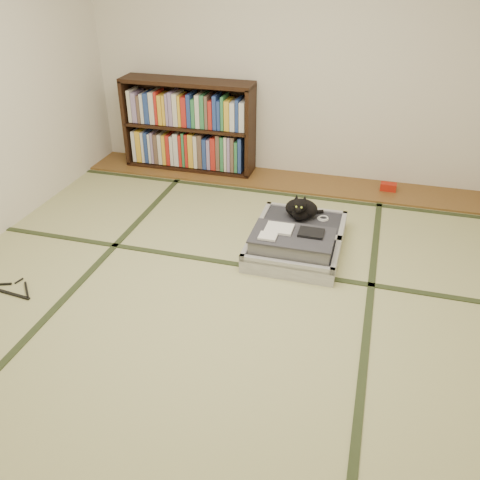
# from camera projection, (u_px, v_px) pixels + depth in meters

# --- Properties ---
(floor) EXTENTS (4.50, 4.50, 0.00)m
(floor) POSITION_uv_depth(u_px,v_px,m) (219.00, 295.00, 3.48)
(floor) COLOR #C3BE82
(floor) RESTS_ON ground
(wood_strip) EXTENTS (4.00, 0.50, 0.02)m
(wood_strip) POSITION_uv_depth(u_px,v_px,m) (279.00, 180.00, 5.14)
(wood_strip) COLOR brown
(wood_strip) RESTS_ON ground
(red_item) EXTENTS (0.15, 0.09, 0.07)m
(red_item) POSITION_uv_depth(u_px,v_px,m) (388.00, 187.00, 4.89)
(red_item) COLOR #AB1D0D
(red_item) RESTS_ON wood_strip
(room_shell) EXTENTS (4.50, 4.50, 4.50)m
(room_shell) POSITION_uv_depth(u_px,v_px,m) (214.00, 77.00, 2.74)
(room_shell) COLOR white
(room_shell) RESTS_ON ground
(tatami_borders) EXTENTS (4.00, 4.50, 0.01)m
(tatami_borders) POSITION_uv_depth(u_px,v_px,m) (239.00, 258.00, 3.89)
(tatami_borders) COLOR #2D381E
(tatami_borders) RESTS_ON ground
(bookcase) EXTENTS (1.35, 0.31, 0.92)m
(bookcase) POSITION_uv_depth(u_px,v_px,m) (189.00, 127.00, 5.20)
(bookcase) COLOR black
(bookcase) RESTS_ON wood_strip
(suitcase) EXTENTS (0.69, 0.92, 0.27)m
(suitcase) POSITION_uv_depth(u_px,v_px,m) (296.00, 240.00, 3.93)
(suitcase) COLOR silver
(suitcase) RESTS_ON floor
(cat) EXTENTS (0.31, 0.31, 0.25)m
(cat) POSITION_uv_depth(u_px,v_px,m) (301.00, 209.00, 4.12)
(cat) COLOR black
(cat) RESTS_ON suitcase
(cable_coil) EXTENTS (0.10, 0.10, 0.02)m
(cable_coil) POSITION_uv_depth(u_px,v_px,m) (323.00, 218.00, 4.15)
(cable_coil) COLOR white
(cable_coil) RESTS_ON suitcase
(hanger) EXTENTS (0.42, 0.21, 0.01)m
(hanger) POSITION_uv_depth(u_px,v_px,m) (9.00, 289.00, 3.53)
(hanger) COLOR black
(hanger) RESTS_ON floor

